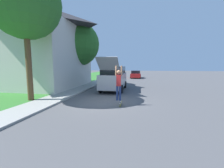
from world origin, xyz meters
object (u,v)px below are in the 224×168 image
suv_parked (114,77)px  car_down_street (136,74)px  skateboard (121,104)px  lawn_tree_near (25,3)px  skateboarder (119,83)px  lawn_tree_far (77,44)px

suv_parked → car_down_street: size_ratio=1.40×
suv_parked → skateboard: (1.35, -5.47, -1.11)m
lawn_tree_near → skateboarder: lawn_tree_near is taller
lawn_tree_near → suv_parked: bearing=50.6°
lawn_tree_near → skateboarder: (5.77, 0.01, -4.73)m
lawn_tree_near → suv_parked: 8.66m
skateboarder → lawn_tree_near: bearing=-179.9°
skateboarder → skateboard: 1.27m
lawn_tree_near → lawn_tree_far: 8.46m
lawn_tree_far → skateboard: lawn_tree_far is taller
lawn_tree_far → suv_parked: lawn_tree_far is taller
lawn_tree_far → skateboard: bearing=-53.1°
lawn_tree_far → car_down_street: size_ratio=1.72×
suv_parked → skateboard: suv_parked is taller
suv_parked → skateboarder: (1.23, -5.51, 0.15)m
suv_parked → skateboard: bearing=-76.1°
car_down_street → skateboard: bearing=-90.8°
car_down_street → skateboarder: 19.95m
suv_parked → lawn_tree_far: bearing=149.8°
car_down_street → skateboarder: bearing=-91.2°
suv_parked → skateboarder: bearing=-77.4°
lawn_tree_far → suv_parked: size_ratio=1.23×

